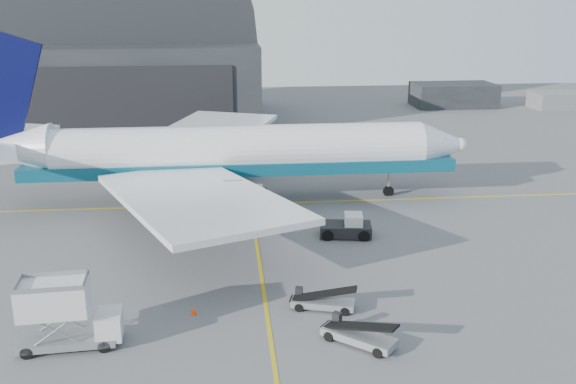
{
  "coord_description": "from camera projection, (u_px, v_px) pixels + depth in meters",
  "views": [
    {
      "loc": [
        -2.26,
        -37.47,
        18.87
      ],
      "look_at": [
        2.39,
        8.93,
        4.5
      ],
      "focal_mm": 40.0,
      "sensor_mm": 36.0,
      "label": 1
    }
  ],
  "objects": [
    {
      "name": "belt_loader_b",
      "position": [
        358.0,
        335.0,
        36.1
      ],
      "size": [
        4.18,
        3.84,
        1.73
      ],
      "rotation": [
        0.0,
        0.0,
        -0.7
      ],
      "color": "gray",
      "rests_on": "ground"
    },
    {
      "name": "belt_loader_a",
      "position": [
        322.0,
        301.0,
        40.13
      ],
      "size": [
        4.26,
        2.36,
        1.6
      ],
      "rotation": [
        0.0,
        0.0,
        -0.28
      ],
      "color": "gray",
      "rests_on": "ground"
    },
    {
      "name": "distant_bldg_a",
      "position": [
        452.0,
        106.0,
        113.49
      ],
      "size": [
        14.0,
        8.0,
        4.0
      ],
      "primitive_type": "cube",
      "color": "black",
      "rests_on": "ground"
    },
    {
      "name": "ground",
      "position": [
        265.0,
        300.0,
        41.4
      ],
      "size": [
        200.0,
        200.0,
        0.0
      ],
      "primitive_type": "plane",
      "color": "#565659",
      "rests_on": "ground"
    },
    {
      "name": "hangar",
      "position": [
        93.0,
        58.0,
        98.25
      ],
      "size": [
        50.0,
        28.3,
        28.0
      ],
      "color": "black",
      "rests_on": "ground"
    },
    {
      "name": "distant_bldg_b",
      "position": [
        555.0,
        108.0,
        111.3
      ],
      "size": [
        8.0,
        6.0,
        2.8
      ],
      "primitive_type": "cube",
      "color": "gray",
      "rests_on": "ground"
    },
    {
      "name": "traffic_cone",
      "position": [
        194.0,
        311.0,
        39.47
      ],
      "size": [
        0.37,
        0.37,
        0.53
      ],
      "color": "#FE3F08",
      "rests_on": "ground"
    },
    {
      "name": "airliner",
      "position": [
        220.0,
        153.0,
        60.04
      ],
      "size": [
        47.79,
        46.34,
        16.77
      ],
      "color": "white",
      "rests_on": "ground"
    },
    {
      "name": "pushback_tug",
      "position": [
        347.0,
        228.0,
        52.2
      ],
      "size": [
        4.43,
        2.97,
        1.91
      ],
      "rotation": [
        0.0,
        0.0,
        -0.15
      ],
      "color": "black",
      "rests_on": "ground"
    },
    {
      "name": "taxi_lines",
      "position": [
        255.0,
        231.0,
        53.44
      ],
      "size": [
        80.0,
        42.12,
        0.02
      ],
      "color": "gold",
      "rests_on": "ground"
    },
    {
      "name": "catering_truck",
      "position": [
        65.0,
        315.0,
        35.34
      ],
      "size": [
        5.78,
        2.49,
        3.89
      ],
      "rotation": [
        0.0,
        0.0,
        0.07
      ],
      "color": "gray",
      "rests_on": "ground"
    }
  ]
}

